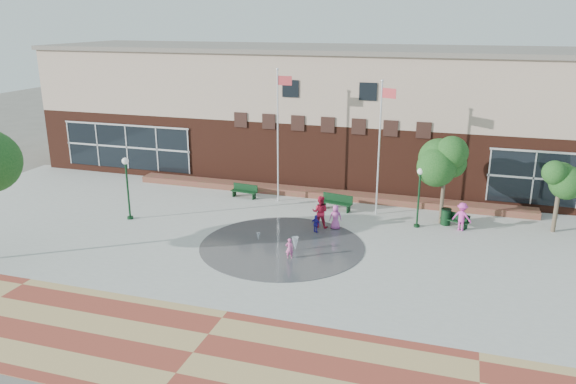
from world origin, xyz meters
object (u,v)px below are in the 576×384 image
(bench_left, at_px, (244,194))
(trash_can, at_px, (446,217))
(child_splash, at_px, (290,249))
(flagpole_left, at_px, (278,129))
(flagpole_right, at_px, (380,141))

(bench_left, height_order, trash_can, trash_can)
(child_splash, bearing_deg, flagpole_left, -81.51)
(trash_can, distance_m, child_splash, 9.94)
(flagpole_right, bearing_deg, flagpole_left, -163.45)
(flagpole_right, relative_size, bench_left, 4.42)
(flagpole_left, distance_m, trash_can, 11.16)
(trash_can, height_order, child_splash, child_splash)
(bench_left, height_order, child_splash, child_splash)
(trash_can, relative_size, child_splash, 0.89)
(flagpole_left, xyz_separation_m, child_splash, (3.32, -8.34, -4.09))
(flagpole_left, xyz_separation_m, trash_can, (10.29, -1.25, -4.14))
(child_splash, bearing_deg, trash_can, -147.72)
(bench_left, bearing_deg, child_splash, -48.73)
(flagpole_right, bearing_deg, child_splash, -88.73)
(flagpole_right, bearing_deg, trash_can, 14.74)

